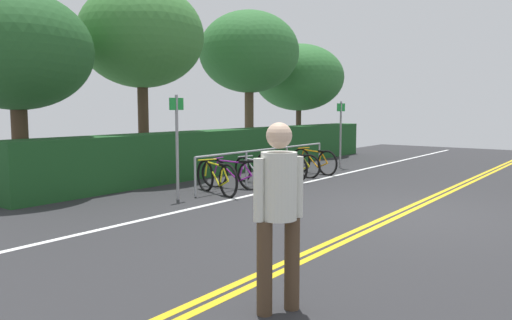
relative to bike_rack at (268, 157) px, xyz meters
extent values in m
cube|color=#2B2B2D|center=(-1.56, -4.01, -0.66)|extent=(31.61, 13.93, 0.05)
cube|color=gold|center=(-1.56, -4.09, -0.63)|extent=(28.45, 0.10, 0.00)
cube|color=gold|center=(-1.56, -3.93, -0.63)|extent=(28.45, 0.10, 0.00)
cube|color=white|center=(-1.56, -0.81, -0.63)|extent=(28.45, 0.12, 0.00)
cylinder|color=#9EA0A5|center=(-2.58, 0.00, -0.23)|extent=(0.05, 0.05, 0.82)
cylinder|color=#9EA0A5|center=(-0.86, 0.00, -0.23)|extent=(0.05, 0.05, 0.82)
cylinder|color=#9EA0A5|center=(0.86, 0.00, -0.23)|extent=(0.05, 0.05, 0.82)
cylinder|color=#9EA0A5|center=(2.58, 0.00, -0.23)|extent=(0.05, 0.05, 0.82)
cylinder|color=#9EA0A5|center=(0.00, 0.00, 0.19)|extent=(5.16, 0.04, 0.04)
torus|color=black|center=(-1.88, 0.36, -0.30)|extent=(0.28, 0.71, 0.73)
torus|color=black|center=(-2.20, -0.57, -0.30)|extent=(0.28, 0.71, 0.73)
cylinder|color=yellow|center=(-2.00, 0.01, -0.22)|extent=(0.21, 0.55, 0.50)
cylinder|color=yellow|center=(-2.02, -0.05, 0.00)|extent=(0.25, 0.65, 0.07)
cylinder|color=yellow|center=(-2.11, -0.30, -0.23)|extent=(0.09, 0.17, 0.45)
cylinder|color=yellow|center=(-2.14, -0.41, -0.38)|extent=(0.15, 0.35, 0.18)
cylinder|color=yellow|center=(-2.16, -0.47, -0.16)|extent=(0.11, 0.24, 0.31)
cylinder|color=yellow|center=(-1.90, 0.32, -0.14)|extent=(0.08, 0.14, 0.33)
cube|color=black|center=(-2.13, -0.36, 0.01)|extent=(0.14, 0.22, 0.05)
cylinder|color=yellow|center=(-1.92, 0.27, 0.07)|extent=(0.44, 0.17, 0.03)
torus|color=black|center=(-1.37, 0.54, -0.31)|extent=(0.19, 0.70, 0.70)
torus|color=black|center=(-1.18, -0.40, -0.31)|extent=(0.19, 0.70, 0.70)
cylinder|color=purple|center=(-1.30, 0.19, -0.23)|extent=(0.14, 0.55, 0.48)
cylinder|color=purple|center=(-1.29, 0.13, -0.02)|extent=(0.17, 0.65, 0.07)
cylinder|color=purple|center=(-1.23, -0.13, -0.25)|extent=(0.07, 0.16, 0.43)
cylinder|color=purple|center=(-1.21, -0.24, -0.39)|extent=(0.10, 0.35, 0.18)
cylinder|color=purple|center=(-1.20, -0.30, -0.17)|extent=(0.08, 0.24, 0.30)
cylinder|color=purple|center=(-1.36, 0.49, -0.16)|extent=(0.06, 0.14, 0.32)
cube|color=black|center=(-1.22, -0.20, -0.01)|extent=(0.12, 0.21, 0.05)
cylinder|color=purple|center=(-1.35, 0.45, 0.05)|extent=(0.46, 0.12, 0.03)
torus|color=black|center=(-0.23, 0.60, -0.34)|extent=(0.22, 0.65, 0.66)
torus|color=black|center=(-0.48, -0.39, -0.34)|extent=(0.22, 0.65, 0.66)
cylinder|color=silver|center=(-0.32, 0.23, -0.26)|extent=(0.18, 0.58, 0.45)
cylinder|color=silver|center=(-0.34, 0.17, -0.06)|extent=(0.21, 0.69, 0.07)
cylinder|color=silver|center=(-0.41, -0.11, -0.28)|extent=(0.08, 0.17, 0.40)
cylinder|color=silver|center=(-0.43, -0.22, -0.40)|extent=(0.13, 0.37, 0.17)
cylinder|color=silver|center=(-0.45, -0.28, -0.21)|extent=(0.10, 0.25, 0.28)
cylinder|color=silver|center=(-0.24, 0.56, -0.19)|extent=(0.07, 0.14, 0.30)
cube|color=black|center=(-0.42, -0.17, -0.05)|extent=(0.13, 0.21, 0.05)
cylinder|color=silver|center=(-0.25, 0.51, 0.00)|extent=(0.45, 0.14, 0.03)
torus|color=black|center=(0.49, 0.39, -0.30)|extent=(0.11, 0.73, 0.73)
torus|color=black|center=(0.42, -0.56, -0.30)|extent=(0.11, 0.73, 0.73)
cylinder|color=orange|center=(0.46, 0.03, -0.22)|extent=(0.07, 0.55, 0.50)
cylinder|color=orange|center=(0.46, -0.03, 0.00)|extent=(0.08, 0.65, 0.07)
cylinder|color=orange|center=(0.44, -0.29, -0.23)|extent=(0.05, 0.16, 0.45)
cylinder|color=orange|center=(0.43, -0.40, -0.38)|extent=(0.06, 0.35, 0.18)
cylinder|color=orange|center=(0.43, -0.46, -0.16)|extent=(0.05, 0.24, 0.31)
cylinder|color=orange|center=(0.48, 0.34, -0.14)|extent=(0.05, 0.13, 0.33)
cube|color=black|center=(0.43, -0.35, 0.01)|extent=(0.09, 0.21, 0.05)
cylinder|color=orange|center=(0.48, 0.29, 0.07)|extent=(0.46, 0.06, 0.03)
torus|color=black|center=(1.20, 0.52, -0.34)|extent=(0.10, 0.66, 0.66)
torus|color=black|center=(1.27, -0.45, -0.34)|extent=(0.10, 0.66, 0.66)
cylinder|color=yellow|center=(1.23, 0.16, -0.26)|extent=(0.08, 0.56, 0.45)
cylinder|color=yellow|center=(1.23, 0.10, -0.07)|extent=(0.08, 0.67, 0.07)
cylinder|color=yellow|center=(1.25, -0.17, -0.28)|extent=(0.05, 0.16, 0.40)
cylinder|color=yellow|center=(1.26, -0.28, -0.40)|extent=(0.06, 0.36, 0.17)
cylinder|color=yellow|center=(1.26, -0.34, -0.21)|extent=(0.05, 0.24, 0.28)
cylinder|color=yellow|center=(1.20, 0.48, -0.19)|extent=(0.05, 0.13, 0.30)
cube|color=black|center=(1.26, -0.24, -0.05)|extent=(0.09, 0.21, 0.05)
cylinder|color=yellow|center=(1.21, 0.43, 0.00)|extent=(0.46, 0.06, 0.03)
torus|color=black|center=(2.26, 0.42, -0.31)|extent=(0.22, 0.71, 0.72)
torus|color=black|center=(2.03, -0.57, -0.31)|extent=(0.22, 0.71, 0.72)
cylinder|color=orange|center=(2.18, 0.05, -0.22)|extent=(0.17, 0.57, 0.49)
cylinder|color=orange|center=(2.16, -0.01, -0.01)|extent=(0.19, 0.68, 0.07)
cylinder|color=orange|center=(2.10, -0.29, -0.24)|extent=(0.07, 0.17, 0.44)
cylinder|color=orange|center=(2.08, -0.39, -0.38)|extent=(0.12, 0.37, 0.18)
cylinder|color=orange|center=(2.06, -0.46, -0.16)|extent=(0.09, 0.25, 0.30)
cylinder|color=orange|center=(2.25, 0.37, -0.15)|extent=(0.07, 0.14, 0.33)
cube|color=black|center=(2.09, -0.35, 0.01)|extent=(0.12, 0.21, 0.05)
cylinder|color=orange|center=(2.24, 0.32, 0.06)|extent=(0.45, 0.13, 0.03)
cylinder|color=#4C3826|center=(-6.50, -4.61, -0.21)|extent=(0.14, 0.14, 0.85)
cylinder|color=#4C3826|center=(-6.25, -4.74, -0.21)|extent=(0.14, 0.14, 0.85)
cylinder|color=silver|center=(-6.37, -4.68, 0.51)|extent=(0.32, 0.32, 0.60)
sphere|color=beige|center=(-6.37, -4.68, 0.95)|extent=(0.23, 0.23, 0.23)
cylinder|color=silver|center=(-6.55, -4.59, 0.49)|extent=(0.09, 0.09, 0.55)
cylinder|color=silver|center=(-6.19, -4.76, 0.49)|extent=(0.09, 0.09, 0.55)
cylinder|color=gray|center=(-3.01, 0.07, 0.41)|extent=(0.06, 0.06, 2.10)
cube|color=#198C33|center=(-3.01, 0.07, 1.28)|extent=(0.36, 0.03, 0.24)
cylinder|color=gray|center=(3.71, -0.09, 0.38)|extent=(0.06, 0.06, 2.04)
cube|color=#198C33|center=(3.71, -0.09, 1.23)|extent=(0.36, 0.10, 0.24)
cube|color=#1C4C21|center=(1.50, 2.15, -0.03)|extent=(14.16, 0.90, 1.22)
cylinder|color=#473323|center=(-4.58, 3.17, 0.32)|extent=(0.34, 0.34, 1.92)
ellipsoid|color=#235626|center=(-4.58, 3.17, 2.39)|extent=(3.13, 3.13, 2.48)
cylinder|color=#473323|center=(-1.18, 3.23, 0.62)|extent=(0.28, 0.28, 2.51)
ellipsoid|color=#387533|center=(-1.18, 3.23, 3.08)|extent=(3.27, 3.27, 2.69)
cylinder|color=brown|center=(3.34, 3.16, 0.61)|extent=(0.30, 0.30, 2.49)
ellipsoid|color=#2D6B30|center=(3.34, 3.16, 3.07)|extent=(3.35, 3.35, 2.71)
cylinder|color=#473323|center=(6.86, 3.39, 0.30)|extent=(0.21, 0.21, 1.88)
ellipsoid|color=#2D6B30|center=(6.86, 3.39, 2.41)|extent=(3.54, 3.54, 2.61)
camera|label=1|loc=(-9.93, -7.09, 1.19)|focal=34.67mm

